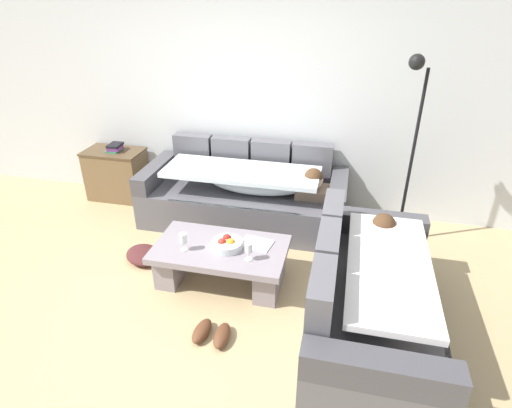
{
  "coord_description": "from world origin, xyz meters",
  "views": [
    {
      "loc": [
        1.3,
        -2.55,
        2.5
      ],
      "look_at": [
        0.47,
        1.04,
        0.55
      ],
      "focal_mm": 29.61,
      "sensor_mm": 36.0,
      "label": 1
    }
  ],
  "objects": [
    {
      "name": "wine_glass_near_left",
      "position": [
        -0.03,
        0.35,
        0.5
      ],
      "size": [
        0.07,
        0.07,
        0.17
      ],
      "color": "silver",
      "rests_on": "coffee_table"
    },
    {
      "name": "couch_near_window",
      "position": [
        1.59,
        0.13,
        0.34
      ],
      "size": [
        0.92,
        1.9,
        0.88
      ],
      "rotation": [
        0.0,
        0.0,
        1.57
      ],
      "color": "#57565C",
      "rests_on": "ground_plane"
    },
    {
      "name": "side_cabinet",
      "position": [
        -1.55,
        1.85,
        0.32
      ],
      "size": [
        0.72,
        0.44,
        0.64
      ],
      "color": "brown",
      "rests_on": "ground_plane"
    },
    {
      "name": "back_wall",
      "position": [
        0.0,
        2.15,
        1.35
      ],
      "size": [
        9.0,
        0.1,
        2.7
      ],
      "primitive_type": "cube",
      "color": "silver",
      "rests_on": "ground_plane"
    },
    {
      "name": "wine_glass_near_right",
      "position": [
        0.56,
        0.34,
        0.5
      ],
      "size": [
        0.07,
        0.07,
        0.17
      ],
      "color": "silver",
      "rests_on": "coffee_table"
    },
    {
      "name": "coffee_table",
      "position": [
        0.27,
        0.48,
        0.24
      ],
      "size": [
        1.2,
        0.68,
        0.38
      ],
      "color": "gray",
      "rests_on": "ground_plane"
    },
    {
      "name": "couch_along_wall",
      "position": [
        0.22,
        1.62,
        0.33
      ],
      "size": [
        2.29,
        0.92,
        0.88
      ],
      "color": "#57565C",
      "rests_on": "ground_plane"
    },
    {
      "name": "book_stack_on_cabinet",
      "position": [
        -1.52,
        1.85,
        0.68
      ],
      "size": [
        0.18,
        0.21,
        0.09
      ],
      "color": "#338C59",
      "rests_on": "side_cabinet"
    },
    {
      "name": "floor_lamp",
      "position": [
        1.86,
        1.53,
        1.12
      ],
      "size": [
        0.33,
        0.31,
        1.95
      ],
      "color": "black",
      "rests_on": "ground_plane"
    },
    {
      "name": "crumpled_garment",
      "position": [
        -0.6,
        0.61,
        0.06
      ],
      "size": [
        0.51,
        0.49,
        0.12
      ],
      "primitive_type": "ellipsoid",
      "rotation": [
        0.0,
        0.0,
        2.54
      ],
      "color": "#4C2323",
      "rests_on": "ground_plane"
    },
    {
      "name": "open_magazine",
      "position": [
        0.57,
        0.59,
        0.39
      ],
      "size": [
        0.31,
        0.26,
        0.01
      ],
      "primitive_type": "cube",
      "rotation": [
        0.0,
        0.0,
        -0.17
      ],
      "color": "white",
      "rests_on": "coffee_table"
    },
    {
      "name": "fruit_bowl",
      "position": [
        0.33,
        0.47,
        0.42
      ],
      "size": [
        0.28,
        0.28,
        0.1
      ],
      "color": "silver",
      "rests_on": "coffee_table"
    },
    {
      "name": "pair_of_shoes",
      "position": [
        0.4,
        -0.23,
        0.04
      ],
      "size": [
        0.31,
        0.29,
        0.09
      ],
      "color": "#59331E",
      "rests_on": "ground_plane"
    },
    {
      "name": "ground_plane",
      "position": [
        0.0,
        0.0,
        0.0
      ],
      "size": [
        14.0,
        14.0,
        0.0
      ],
      "primitive_type": "plane",
      "color": "tan"
    }
  ]
}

